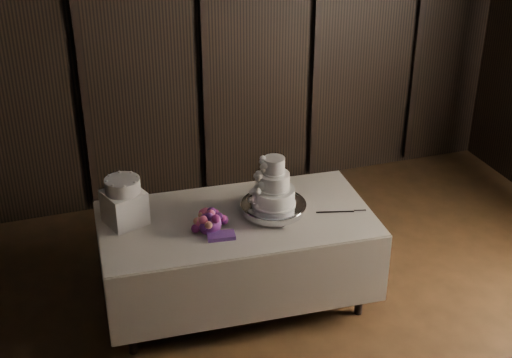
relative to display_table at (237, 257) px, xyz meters
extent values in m
cube|color=black|center=(0.25, 1.83, 1.08)|extent=(6.04, 0.04, 3.04)
cube|color=beige|center=(0.00, 0.00, 0.34)|extent=(2.04, 1.15, 0.01)
cube|color=white|center=(0.00, 0.00, -0.06)|extent=(1.88, 1.02, 0.71)
cylinder|color=silver|center=(0.27, -0.04, 0.39)|extent=(0.54, 0.54, 0.09)
cylinder|color=white|center=(0.27, -0.04, 0.49)|extent=(0.31, 0.31, 0.12)
cylinder|color=white|center=(0.27, -0.04, 0.62)|extent=(0.23, 0.23, 0.12)
cylinder|color=white|center=(0.27, -0.04, 0.74)|extent=(0.15, 0.15, 0.12)
cube|color=white|center=(-0.77, 0.19, 0.47)|extent=(0.33, 0.33, 0.25)
cylinder|color=white|center=(-0.77, 0.19, 0.64)|extent=(0.28, 0.28, 0.10)
cube|color=silver|center=(0.71, -0.17, 0.35)|extent=(0.36, 0.12, 0.01)
camera|label=1|loc=(-1.28, -4.28, 3.00)|focal=50.00mm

